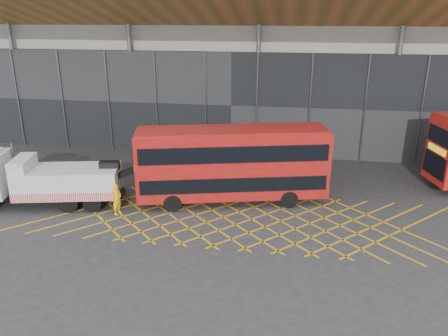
# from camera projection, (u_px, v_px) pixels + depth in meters

# --- Properties ---
(ground_plane) EXTENTS (120.00, 120.00, 0.00)m
(ground_plane) POSITION_uv_depth(u_px,v_px,m) (168.00, 213.00, 25.03)
(ground_plane) COLOR #2A2A2D
(road_markings) EXTENTS (24.76, 7.16, 0.01)m
(road_markings) POSITION_uv_depth(u_px,v_px,m) (237.00, 218.00, 24.44)
(road_markings) COLOR gold
(road_markings) RESTS_ON ground_plane
(construction_building) EXTENTS (55.00, 23.97, 18.00)m
(construction_building) POSITION_uv_depth(u_px,v_px,m) (242.00, 34.00, 38.76)
(construction_building) COLOR #999993
(construction_building) RESTS_ON ground_plane
(recovery_truck) EXTENTS (10.40, 4.22, 3.61)m
(recovery_truck) POSITION_uv_depth(u_px,v_px,m) (38.00, 179.00, 25.47)
(recovery_truck) COLOR black
(recovery_truck) RESTS_ON ground_plane
(bus_towed) EXTENTS (11.46, 5.16, 4.55)m
(bus_towed) POSITION_uv_depth(u_px,v_px,m) (232.00, 162.00, 25.75)
(bus_towed) COLOR #9E0F0C
(bus_towed) RESTS_ON ground_plane
(worker) EXTENTS (0.58, 0.75, 1.82)m
(worker) POSITION_uv_depth(u_px,v_px,m) (117.00, 199.00, 24.70)
(worker) COLOR yellow
(worker) RESTS_ON ground_plane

